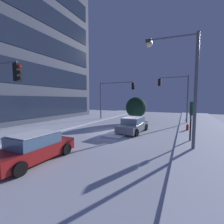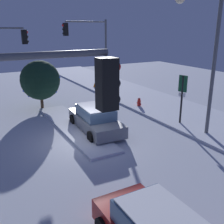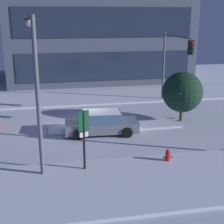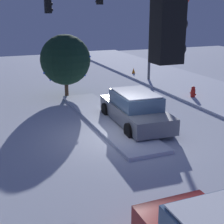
% 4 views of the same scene
% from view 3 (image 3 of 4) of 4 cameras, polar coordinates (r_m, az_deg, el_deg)
% --- Properties ---
extents(ground, '(52.00, 52.00, 0.00)m').
position_cam_3_polar(ground, '(22.24, -5.28, -2.79)').
color(ground, silver).
extents(curb_strip_near, '(52.00, 5.20, 0.14)m').
position_cam_3_polar(curb_strip_near, '(14.87, -2.09, -12.81)').
color(curb_strip_near, silver).
rests_on(curb_strip_near, ground).
extents(curb_strip_far, '(52.00, 5.20, 0.14)m').
position_cam_3_polar(curb_strip_far, '(29.95, -6.84, 2.42)').
color(curb_strip_far, silver).
rests_on(curb_strip_far, ground).
extents(median_strip, '(9.00, 1.80, 0.14)m').
position_cam_3_polar(median_strip, '(22.18, 0.58, -2.58)').
color(median_strip, silver).
rests_on(median_strip, ground).
extents(car_near, '(4.83, 2.24, 1.49)m').
position_cam_3_polar(car_near, '(20.87, -1.85, -1.98)').
color(car_near, slate).
rests_on(car_near, ground).
extents(traffic_light_corner_far_right, '(0.32, 5.79, 6.00)m').
position_cam_3_polar(traffic_light_corner_far_right, '(26.88, 10.89, 9.73)').
color(traffic_light_corner_far_right, '#565960').
rests_on(traffic_light_corner_far_right, ground).
extents(street_lamp_arched, '(0.64, 3.23, 7.42)m').
position_cam_3_polar(street_lamp_arched, '(15.46, -13.38, 6.89)').
color(street_lamp_arched, '#565960').
rests_on(street_lamp_arched, ground).
extents(fire_hydrant, '(0.48, 0.26, 0.76)m').
position_cam_3_polar(fire_hydrant, '(17.17, 9.81, -7.72)').
color(fire_hydrant, red).
rests_on(fire_hydrant, ground).
extents(parking_info_sign, '(0.54, 0.22, 3.12)m').
position_cam_3_polar(parking_info_sign, '(15.49, -4.98, -3.72)').
color(parking_info_sign, black).
rests_on(parking_info_sign, ground).
extents(decorated_tree_median, '(2.88, 2.88, 3.59)m').
position_cam_3_polar(decorated_tree_median, '(23.55, 12.28, 3.44)').
color(decorated_tree_median, '#473323').
rests_on(decorated_tree_median, ground).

